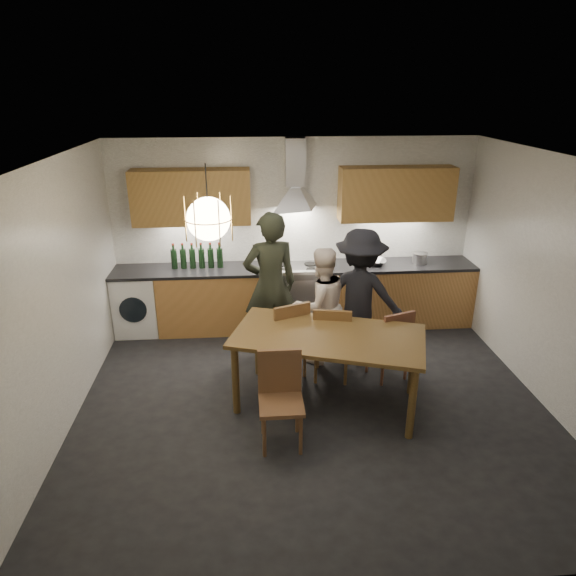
{
  "coord_description": "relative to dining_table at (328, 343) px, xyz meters",
  "views": [
    {
      "loc": [
        -0.64,
        -4.71,
        3.24
      ],
      "look_at": [
        -0.23,
        0.4,
        1.2
      ],
      "focal_mm": 32.0,
      "sensor_mm": 36.0,
      "label": 1
    }
  ],
  "objects": [
    {
      "name": "ground",
      "position": [
        -0.16,
        -0.0,
        -0.73
      ],
      "size": [
        5.0,
        5.0,
        0.0
      ],
      "primitive_type": "plane",
      "color": "black",
      "rests_on": "ground"
    },
    {
      "name": "room_shell",
      "position": [
        -0.16,
        -0.0,
        0.98
      ],
      "size": [
        5.02,
        4.52,
        2.61
      ],
      "color": "white",
      "rests_on": "ground"
    },
    {
      "name": "counter_run",
      "position": [
        -0.13,
        1.95,
        -0.28
      ],
      "size": [
        5.0,
        0.62,
        0.9
      ],
      "color": "tan",
      "rests_on": "ground"
    },
    {
      "name": "range_stove",
      "position": [
        -0.16,
        1.94,
        -0.29
      ],
      "size": [
        0.9,
        0.6,
        0.92
      ],
      "color": "silver",
      "rests_on": "ground"
    },
    {
      "name": "wall_fixtures",
      "position": [
        -0.16,
        2.06,
        1.14
      ],
      "size": [
        4.3,
        0.54,
        1.1
      ],
      "color": "#B88A47",
      "rests_on": "ground"
    },
    {
      "name": "pendant_lamp",
      "position": [
        -1.16,
        -0.1,
        1.37
      ],
      "size": [
        0.43,
        0.43,
        0.7
      ],
      "color": "black",
      "rests_on": "ground"
    },
    {
      "name": "dining_table",
      "position": [
        0.0,
        0.0,
        0.0
      ],
      "size": [
        2.17,
        1.54,
        0.83
      ],
      "rotation": [
        0.0,
        0.0,
        -0.32
      ],
      "color": "brown",
      "rests_on": "ground"
    },
    {
      "name": "chair_back_left",
      "position": [
        -0.38,
        0.56,
        -0.17
      ],
      "size": [
        0.57,
        0.57,
        0.97
      ],
      "rotation": [
        0.0,
        0.0,
        3.52
      ],
      "color": "brown",
      "rests_on": "ground"
    },
    {
      "name": "chair_back_mid",
      "position": [
        0.12,
        0.44,
        -0.19
      ],
      "size": [
        0.5,
        0.5,
        0.94
      ],
      "rotation": [
        0.0,
        0.0,
        2.94
      ],
      "color": "brown",
      "rests_on": "ground"
    },
    {
      "name": "chair_back_right",
      "position": [
        0.81,
        0.41,
        -0.22
      ],
      "size": [
        0.51,
        0.51,
        0.89
      ],
      "rotation": [
        0.0,
        0.0,
        3.48
      ],
      "color": "brown",
      "rests_on": "ground"
    },
    {
      "name": "chair_front",
      "position": [
        -0.54,
        -0.57,
        -0.2
      ],
      "size": [
        0.42,
        0.42,
        0.93
      ],
      "rotation": [
        0.0,
        0.0,
        0.01
      ],
      "color": "brown",
      "rests_on": "ground"
    },
    {
      "name": "person_left",
      "position": [
        -0.54,
        1.2,
        0.2
      ],
      "size": [
        0.75,
        0.56,
        1.85
      ],
      "primitive_type": "imported",
      "rotation": [
        0.0,
        0.0,
        3.32
      ],
      "color": "black",
      "rests_on": "ground"
    },
    {
      "name": "person_mid",
      "position": [
        0.05,
        0.95,
        0.0
      ],
      "size": [
        0.86,
        0.76,
        1.47
      ],
      "primitive_type": "imported",
      "rotation": [
        0.0,
        0.0,
        3.48
      ],
      "color": "white",
      "rests_on": "ground"
    },
    {
      "name": "person_right",
      "position": [
        0.53,
        0.96,
        0.11
      ],
      "size": [
        1.23,
        0.95,
        1.68
      ],
      "primitive_type": "imported",
      "rotation": [
        0.0,
        0.0,
        2.8
      ],
      "color": "black",
      "rests_on": "ground"
    },
    {
      "name": "mixing_bowl",
      "position": [
        0.96,
        1.94,
        0.2
      ],
      "size": [
        0.33,
        0.33,
        0.07
      ],
      "primitive_type": "imported",
      "rotation": [
        0.0,
        0.0,
        -0.11
      ],
      "color": "#B0B1B4",
      "rests_on": "counter_run"
    },
    {
      "name": "stock_pot",
      "position": [
        1.59,
        1.95,
        0.24
      ],
      "size": [
        0.21,
        0.21,
        0.14
      ],
      "primitive_type": "cylinder",
      "rotation": [
        0.0,
        0.0,
        0.04
      ],
      "color": "#ADAEB1",
      "rests_on": "counter_run"
    },
    {
      "name": "wine_bottles",
      "position": [
        -1.5,
        2.0,
        0.34
      ],
      "size": [
        0.7,
        0.08,
        0.35
      ],
      "color": "black",
      "rests_on": "counter_run"
    }
  ]
}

